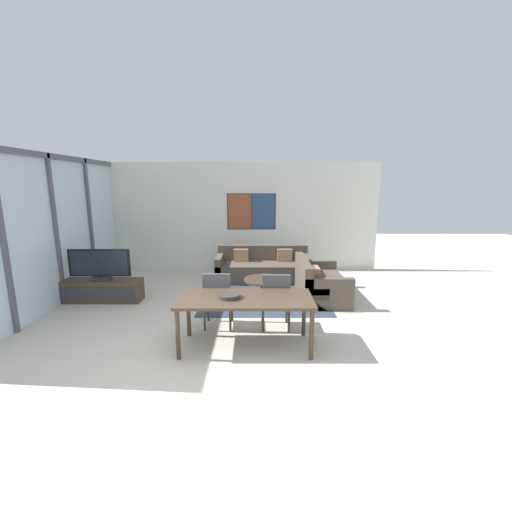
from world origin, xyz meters
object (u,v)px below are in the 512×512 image
(television, at_px, (99,265))
(dining_table, at_px, (245,302))
(dining_chair_left, at_px, (217,297))
(sofa_side, at_px, (317,285))
(coffee_table, at_px, (264,283))
(sofa_main, at_px, (262,268))
(tv_console, at_px, (101,290))
(dining_chair_centre, at_px, (275,298))
(fruit_bowl, at_px, (229,296))

(television, height_order, dining_table, television)
(dining_chair_left, bearing_deg, dining_table, -54.84)
(sofa_side, bearing_deg, coffee_table, 90.99)
(coffee_table, height_order, dining_chair_left, dining_chair_left)
(sofa_main, bearing_deg, sofa_side, -51.54)
(tv_console, bearing_deg, television, 90.00)
(tv_console, height_order, coffee_table, tv_console)
(sofa_side, xyz_separation_m, dining_table, (-1.39, -2.15, 0.39))
(dining_chair_centre, bearing_deg, dining_chair_left, 176.70)
(tv_console, height_order, sofa_side, sofa_side)
(sofa_main, distance_m, sofa_side, 1.73)
(sofa_main, height_order, dining_chair_left, dining_chair_left)
(tv_console, xyz_separation_m, dining_chair_centre, (3.33, -1.33, 0.31))
(dining_table, height_order, dining_chair_centre, dining_chair_centre)
(sofa_main, bearing_deg, fruit_bowl, -98.59)
(dining_table, bearing_deg, dining_chair_left, 125.16)
(sofa_main, height_order, coffee_table, sofa_main)
(dining_chair_centre, height_order, fruit_bowl, dining_chair_centre)
(dining_chair_left, bearing_deg, fruit_bowl, -70.34)
(tv_console, xyz_separation_m, sofa_main, (3.18, 1.58, 0.05))
(dining_chair_left, relative_size, fruit_bowl, 3.01)
(dining_chair_left, bearing_deg, sofa_side, 39.13)
(tv_console, distance_m, dining_table, 3.48)
(sofa_side, relative_size, fruit_bowl, 5.15)
(sofa_side, relative_size, dining_chair_left, 1.71)
(dining_table, bearing_deg, television, 146.14)
(dining_chair_left, bearing_deg, coffee_table, 62.64)
(sofa_side, xyz_separation_m, fruit_bowl, (-1.61, -2.16, 0.49))
(coffee_table, distance_m, dining_chair_left, 1.68)
(sofa_main, distance_m, dining_chair_left, 2.97)
(television, xyz_separation_m, dining_table, (2.87, -1.93, -0.08))
(sofa_main, distance_m, fruit_bowl, 3.59)
(sofa_main, relative_size, sofa_side, 1.39)
(sofa_side, height_order, dining_table, sofa_side)
(tv_console, xyz_separation_m, sofa_side, (4.26, 0.22, 0.05))
(television, relative_size, sofa_side, 0.75)
(sofa_side, relative_size, dining_chair_centre, 1.71)
(sofa_side, bearing_deg, television, 92.95)
(sofa_main, height_order, dining_table, sofa_main)
(fruit_bowl, bearing_deg, tv_console, 143.83)
(dining_chair_centre, xyz_separation_m, fruit_bowl, (-0.67, -0.61, 0.24))
(tv_console, distance_m, fruit_bowl, 3.33)
(dining_table, relative_size, dining_chair_left, 2.00)
(sofa_main, relative_size, dining_chair_left, 2.38)
(sofa_side, xyz_separation_m, dining_chair_centre, (-0.93, -1.55, 0.26))
(tv_console, height_order, sofa_main, sofa_main)
(sofa_side, height_order, coffee_table, sofa_side)
(tv_console, bearing_deg, dining_chair_centre, -21.83)
(television, relative_size, coffee_table, 1.45)
(sofa_side, height_order, dining_chair_centre, dining_chair_centre)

